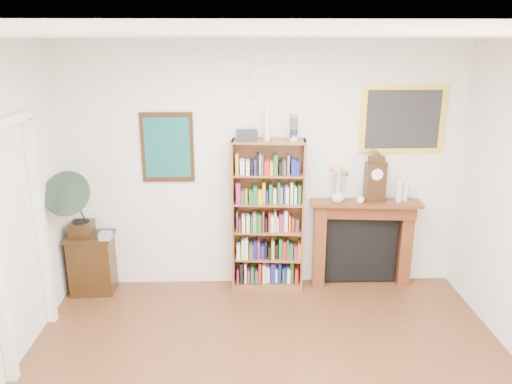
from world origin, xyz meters
TOP-DOWN VIEW (x-y plane):
  - room at (0.00, 0.00)m, footprint 4.51×5.01m
  - door_casing at (-2.21, 1.20)m, footprint 0.08×1.02m
  - teal_poster at (-1.05, 2.48)m, footprint 0.58×0.04m
  - small_picture at (0.00, 2.48)m, footprint 0.26×0.04m
  - gilt_painting at (1.55, 2.48)m, footprint 0.95×0.04m
  - bookshelf at (0.06, 2.34)m, footprint 0.83×0.35m
  - side_cabinet at (-1.95, 2.29)m, footprint 0.52×0.39m
  - fireplace at (1.17, 2.41)m, footprint 1.26×0.39m
  - gramophone at (-2.03, 2.18)m, footprint 0.49×0.61m
  - cd_stack at (-1.73, 2.17)m, footprint 0.13×0.13m
  - mantel_clock at (1.26, 2.37)m, footprint 0.24×0.15m
  - flower_vase at (0.84, 2.33)m, footprint 0.16×0.16m
  - teacup at (1.09, 2.29)m, footprint 0.11×0.11m
  - bottle_left at (1.54, 2.35)m, footprint 0.07×0.07m
  - bottle_right at (1.61, 2.37)m, footprint 0.06×0.06m

SIDE VIEW (x-z plane):
  - side_cabinet at x=-1.95m, z-range 0.00..0.69m
  - fireplace at x=1.17m, z-range 0.09..1.13m
  - cd_stack at x=-1.73m, z-range 0.69..0.77m
  - bookshelf at x=0.06m, z-range -0.03..1.99m
  - teacup at x=1.09m, z-range 1.04..1.11m
  - flower_vase at x=0.84m, z-range 1.04..1.20m
  - gramophone at x=-2.03m, z-range 0.75..1.54m
  - bottle_right at x=1.61m, z-range 1.04..1.24m
  - bottle_left at x=1.54m, z-range 1.04..1.28m
  - door_casing at x=-2.21m, z-range 0.18..2.35m
  - mantel_clock at x=1.26m, z-range 1.04..1.55m
  - room at x=0.00m, z-range -0.01..2.81m
  - teal_poster at x=-1.05m, z-range 1.26..2.04m
  - gilt_painting at x=1.55m, z-range 1.58..2.33m
  - small_picture at x=0.00m, z-range 2.20..2.50m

